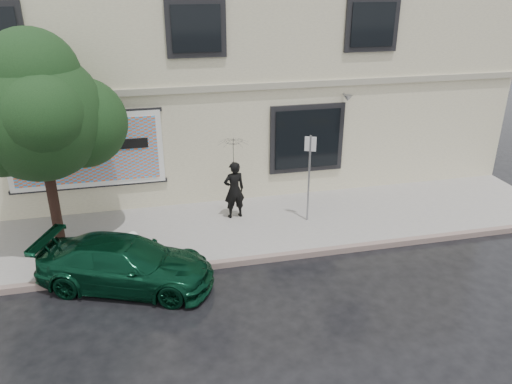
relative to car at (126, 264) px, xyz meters
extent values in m
plane|color=black|center=(2.23, -1.20, -0.57)|extent=(90.00, 90.00, 0.00)
cube|color=#9B9893|center=(2.23, 2.05, -0.50)|extent=(20.00, 3.50, 0.15)
cube|color=slate|center=(2.23, 0.30, -0.50)|extent=(20.00, 0.18, 0.16)
cube|color=beige|center=(2.23, 7.80, 2.93)|extent=(20.00, 8.00, 7.00)
cube|color=#9E9984|center=(2.23, 3.76, 3.03)|extent=(20.00, 0.12, 0.18)
cube|color=black|center=(5.43, 3.76, 1.38)|extent=(2.30, 0.10, 2.10)
cube|color=black|center=(5.43, 3.70, 1.38)|extent=(2.00, 0.05, 1.80)
cube|color=black|center=(2.23, 3.70, 4.63)|extent=(1.30, 0.05, 1.20)
cube|color=black|center=(7.23, 3.70, 4.63)|extent=(1.30, 0.05, 1.20)
cube|color=white|center=(-0.97, 3.73, 1.48)|extent=(4.20, 0.06, 2.10)
cube|color=orange|center=(-0.97, 3.69, 1.48)|extent=(3.90, 0.04, 1.80)
cube|color=black|center=(-0.97, 3.76, 0.43)|extent=(4.30, 0.10, 0.10)
cube|color=black|center=(-0.97, 3.76, 2.53)|extent=(4.30, 0.10, 0.10)
cube|color=black|center=(-0.97, 3.66, 1.63)|extent=(3.40, 0.02, 0.28)
imported|color=#08301D|center=(0.00, 0.00, 0.00)|extent=(4.28, 3.03, 1.14)
imported|color=black|center=(2.96, 2.62, 0.41)|extent=(0.66, 0.50, 1.66)
imported|color=black|center=(2.96, 2.62, 1.57)|extent=(0.99, 0.99, 0.67)
cylinder|color=black|center=(-1.68, 2.09, 0.77)|extent=(0.26, 0.26, 2.37)
sphere|color=black|center=(-1.68, 2.09, 2.94)|extent=(3.04, 3.04, 3.04)
cylinder|color=silver|center=(0.19, 0.60, -0.38)|extent=(0.34, 0.34, 0.09)
cylinder|color=silver|center=(0.19, 0.60, -0.02)|extent=(0.25, 0.25, 0.63)
sphere|color=silver|center=(0.19, 0.60, 0.34)|extent=(0.25, 0.25, 0.25)
cylinder|color=silver|center=(0.19, 0.60, 0.01)|extent=(0.37, 0.11, 0.11)
cylinder|color=gray|center=(4.92, 1.96, 0.82)|extent=(0.05, 0.05, 2.48)
cube|color=silver|center=(4.92, 1.96, 1.82)|extent=(0.29, 0.15, 0.40)
camera|label=1|loc=(0.69, -9.98, 5.93)|focal=35.00mm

